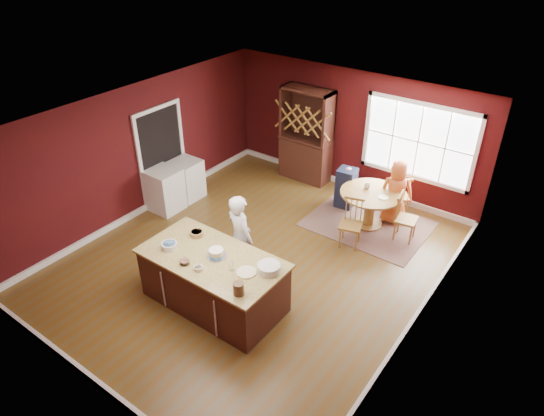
# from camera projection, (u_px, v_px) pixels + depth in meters

# --- Properties ---
(room_shell) EXTENTS (7.00, 7.00, 7.00)m
(room_shell) POSITION_uv_depth(u_px,v_px,m) (255.00, 196.00, 8.22)
(room_shell) COLOR brown
(room_shell) RESTS_ON ground
(window) EXTENTS (2.36, 0.10, 1.66)m
(window) POSITION_uv_depth(u_px,v_px,m) (419.00, 142.00, 9.78)
(window) COLOR white
(window) RESTS_ON room_shell
(doorway) EXTENTS (0.08, 1.26, 2.13)m
(doorway) POSITION_uv_depth(u_px,v_px,m) (162.00, 156.00, 10.29)
(doorway) COLOR white
(doorway) RESTS_ON room_shell
(kitchen_island) EXTENTS (2.30, 1.21, 0.92)m
(kitchen_island) POSITION_uv_depth(u_px,v_px,m) (214.00, 281.00, 7.73)
(kitchen_island) COLOR #462017
(kitchen_island) RESTS_ON ground
(dining_table) EXTENTS (1.24, 1.24, 0.75)m
(dining_table) POSITION_uv_depth(u_px,v_px,m) (370.00, 202.00, 9.64)
(dining_table) COLOR brown
(dining_table) RESTS_ON ground
(baker) EXTENTS (0.67, 0.53, 1.61)m
(baker) POSITION_uv_depth(u_px,v_px,m) (240.00, 237.00, 8.13)
(baker) COLOR silver
(baker) RESTS_ON ground
(layer_cake) EXTENTS (0.32, 0.32, 0.13)m
(layer_cake) POSITION_uv_depth(u_px,v_px,m) (216.00, 253.00, 7.46)
(layer_cake) COLOR white
(layer_cake) RESTS_ON kitchen_island
(bowl_blue) EXTENTS (0.25, 0.25, 0.10)m
(bowl_blue) POSITION_uv_depth(u_px,v_px,m) (170.00, 246.00, 7.65)
(bowl_blue) COLOR silver
(bowl_blue) RESTS_ON kitchen_island
(bowl_yellow) EXTENTS (0.22, 0.22, 0.08)m
(bowl_yellow) POSITION_uv_depth(u_px,v_px,m) (197.00, 233.00, 7.95)
(bowl_yellow) COLOR brown
(bowl_yellow) RESTS_ON kitchen_island
(bowl_pink) EXTENTS (0.16, 0.16, 0.06)m
(bowl_pink) POSITION_uv_depth(u_px,v_px,m) (185.00, 262.00, 7.32)
(bowl_pink) COLOR silver
(bowl_pink) RESTS_ON kitchen_island
(bowl_olive) EXTENTS (0.14, 0.14, 0.05)m
(bowl_olive) POSITION_uv_depth(u_px,v_px,m) (198.00, 268.00, 7.21)
(bowl_olive) COLOR beige
(bowl_olive) RESTS_ON kitchen_island
(drinking_glass) EXTENTS (0.08, 0.08, 0.15)m
(drinking_glass) POSITION_uv_depth(u_px,v_px,m) (231.00, 266.00, 7.17)
(drinking_glass) COLOR silver
(drinking_glass) RESTS_ON kitchen_island
(dinner_plate) EXTENTS (0.30, 0.30, 0.02)m
(dinner_plate) POSITION_uv_depth(u_px,v_px,m) (246.00, 272.00, 7.15)
(dinner_plate) COLOR beige
(dinner_plate) RESTS_ON kitchen_island
(white_tub) EXTENTS (0.34, 0.34, 0.12)m
(white_tub) POSITION_uv_depth(u_px,v_px,m) (269.00, 268.00, 7.16)
(white_tub) COLOR white
(white_tub) RESTS_ON kitchen_island
(stoneware_crock) EXTENTS (0.16, 0.16, 0.19)m
(stoneware_crock) POSITION_uv_depth(u_px,v_px,m) (239.00, 288.00, 6.72)
(stoneware_crock) COLOR brown
(stoneware_crock) RESTS_ON kitchen_island
(toy_figurine) EXTENTS (0.04, 0.04, 0.07)m
(toy_figurine) POSITION_uv_depth(u_px,v_px,m) (239.00, 281.00, 6.95)
(toy_figurine) COLOR gold
(toy_figurine) RESTS_ON kitchen_island
(rug) EXTENTS (2.36, 1.83, 0.01)m
(rug) POSITION_uv_depth(u_px,v_px,m) (368.00, 224.00, 9.92)
(rug) COLOR brown
(rug) RESTS_ON ground
(chair_east) EXTENTS (0.44, 0.46, 0.97)m
(chair_east) POSITION_uv_depth(u_px,v_px,m) (407.00, 218.00, 9.24)
(chair_east) COLOR brown
(chair_east) RESTS_ON ground
(chair_south) EXTENTS (0.50, 0.48, 0.97)m
(chair_south) POSITION_uv_depth(u_px,v_px,m) (351.00, 223.00, 9.07)
(chair_south) COLOR brown
(chair_south) RESTS_ON ground
(chair_north) EXTENTS (0.54, 0.54, 0.94)m
(chair_north) POSITION_uv_depth(u_px,v_px,m) (399.00, 195.00, 10.02)
(chair_north) COLOR brown
(chair_north) RESTS_ON ground
(seated_woman) EXTENTS (0.78, 0.65, 1.37)m
(seated_woman) POSITION_uv_depth(u_px,v_px,m) (396.00, 192.00, 9.68)
(seated_woman) COLOR #CB602B
(seated_woman) RESTS_ON ground
(high_chair) EXTENTS (0.41, 0.41, 0.92)m
(high_chair) POSITION_uv_depth(u_px,v_px,m) (346.00, 187.00, 10.31)
(high_chair) COLOR #1E263A
(high_chair) RESTS_ON ground
(toddler) EXTENTS (0.18, 0.14, 0.26)m
(toddler) POSITION_uv_depth(u_px,v_px,m) (347.00, 173.00, 10.11)
(toddler) COLOR #8CA5BF
(toddler) RESTS_ON high_chair
(table_plate) EXTENTS (0.20, 0.20, 0.01)m
(table_plate) POSITION_uv_depth(u_px,v_px,m) (383.00, 197.00, 9.35)
(table_plate) COLOR beige
(table_plate) RESTS_ON dining_table
(table_cup) EXTENTS (0.15, 0.15, 0.09)m
(table_cup) POSITION_uv_depth(u_px,v_px,m) (367.00, 186.00, 9.65)
(table_cup) COLOR silver
(table_cup) RESTS_ON dining_table
(hutch) EXTENTS (1.19, 0.50, 2.19)m
(hutch) POSITION_uv_depth(u_px,v_px,m) (306.00, 135.00, 11.08)
(hutch) COLOR #411D0F
(hutch) RESTS_ON ground
(washer) EXTENTS (0.63, 0.61, 0.92)m
(washer) POSITION_uv_depth(u_px,v_px,m) (165.00, 190.00, 10.20)
(washer) COLOR white
(washer) RESTS_ON ground
(dryer) EXTENTS (0.61, 0.59, 0.88)m
(dryer) POSITION_uv_depth(u_px,v_px,m) (186.00, 179.00, 10.65)
(dryer) COLOR white
(dryer) RESTS_ON ground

